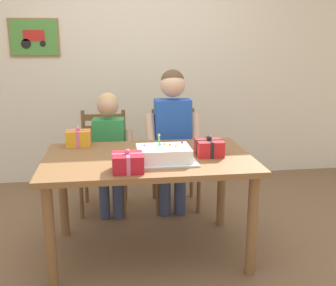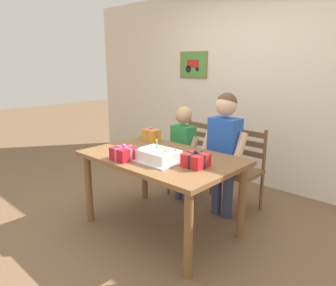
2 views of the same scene
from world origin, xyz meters
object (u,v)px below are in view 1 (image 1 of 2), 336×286
(chair_right, at_px, (175,158))
(child_younger, at_px, (109,144))
(gift_box_beside_cake, at_px, (209,148))
(child_older, at_px, (173,129))
(gift_box_corner_small, at_px, (128,162))
(birthday_cake, at_px, (164,155))
(chair_left, at_px, (104,161))
(gift_box_red_large, at_px, (78,138))
(dining_table, at_px, (148,169))

(chair_right, relative_size, child_younger, 0.81)
(gift_box_beside_cake, relative_size, child_older, 0.14)
(gift_box_beside_cake, distance_m, gift_box_corner_small, 0.66)
(birthday_cake, bearing_deg, chair_left, 112.38)
(gift_box_red_large, xyz_separation_m, chair_left, (0.17, 0.54, -0.35))
(chair_left, bearing_deg, dining_table, -69.66)
(dining_table, bearing_deg, gift_box_red_large, 144.47)
(gift_box_beside_cake, height_order, gift_box_corner_small, same)
(dining_table, relative_size, birthday_cake, 3.36)
(gift_box_red_large, height_order, chair_left, chair_left)
(gift_box_beside_cake, bearing_deg, dining_table, 175.82)
(chair_left, bearing_deg, gift_box_corner_small, -81.69)
(child_younger, bearing_deg, child_older, -0.04)
(dining_table, xyz_separation_m, gift_box_red_large, (-0.51, 0.36, 0.16))
(dining_table, xyz_separation_m, chair_right, (0.34, 0.91, -0.19))
(chair_right, height_order, child_older, child_older)
(gift_box_beside_cake, distance_m, chair_right, 1.00)
(gift_box_beside_cake, bearing_deg, chair_right, 96.03)
(child_older, bearing_deg, birthday_cake, -103.06)
(chair_left, height_order, child_younger, child_younger)
(birthday_cake, xyz_separation_m, child_older, (0.18, 0.79, -0.00))
(birthday_cake, height_order, gift_box_red_large, birthday_cake)
(gift_box_red_large, bearing_deg, chair_left, 72.08)
(chair_right, bearing_deg, birthday_cake, -103.24)
(birthday_cake, height_order, gift_box_corner_small, birthday_cake)
(chair_left, xyz_separation_m, chair_right, (0.67, 0.00, 0.00))
(gift_box_corner_small, bearing_deg, chair_right, 67.80)
(birthday_cake, relative_size, gift_box_corner_small, 2.22)
(dining_table, xyz_separation_m, gift_box_corner_small, (-0.16, -0.31, 0.15))
(birthday_cake, bearing_deg, gift_box_corner_small, -145.21)
(chair_left, bearing_deg, child_younger, -77.05)
(dining_table, distance_m, chair_right, 0.99)
(chair_right, bearing_deg, gift_box_beside_cake, -83.97)
(birthday_cake, bearing_deg, chair_right, 76.76)
(birthday_cake, xyz_separation_m, chair_right, (0.25, 1.04, -0.34))
(gift_box_red_large, relative_size, gift_box_beside_cake, 1.02)
(birthday_cake, xyz_separation_m, gift_box_corner_small, (-0.25, -0.17, 0.01))
(gift_box_red_large, bearing_deg, chair_right, 32.47)
(birthday_cake, distance_m, chair_right, 1.12)
(gift_box_beside_cake, height_order, chair_left, chair_left)
(gift_box_red_large, xyz_separation_m, chair_right, (0.85, 0.54, -0.35))
(chair_right, relative_size, child_older, 0.70)
(gift_box_corner_small, bearing_deg, child_younger, 97.06)
(dining_table, height_order, chair_left, chair_left)
(dining_table, bearing_deg, child_younger, 113.07)
(gift_box_red_large, height_order, child_older, child_older)
(child_younger, bearing_deg, dining_table, -66.93)
(chair_right, bearing_deg, chair_left, -179.99)
(birthday_cake, distance_m, gift_box_corner_small, 0.31)
(dining_table, height_order, birthday_cake, birthday_cake)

